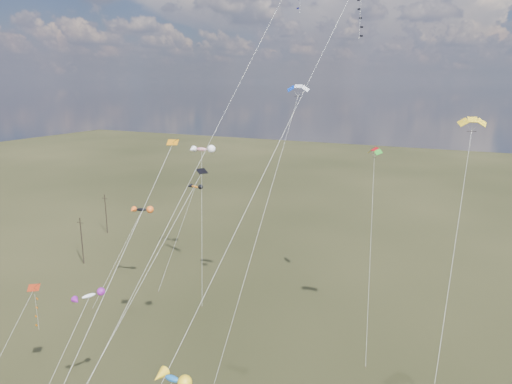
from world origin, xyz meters
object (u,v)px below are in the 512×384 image
at_px(utility_pole_near, 82,241).
at_px(diamond_black_high, 344,36).
at_px(parafoil_yellow, 473,121).
at_px(novelty_black_orange, 141,210).
at_px(utility_pole_far, 106,213).

height_order(utility_pole_near, diamond_black_high, diamond_black_high).
xyz_separation_m(diamond_black_high, parafoil_yellow, (10.26, 7.22, -7.15)).
bearing_deg(novelty_black_orange, utility_pole_far, 143.11).
xyz_separation_m(utility_pole_near, diamond_black_high, (46.69, -13.31, 29.37)).
distance_m(diamond_black_high, novelty_black_orange, 37.14).
xyz_separation_m(parafoil_yellow, novelty_black_orange, (-39.88, 1.26, -13.58)).
xyz_separation_m(utility_pole_near, utility_pole_far, (-8.00, 14.00, 0.00)).
bearing_deg(utility_pole_far, novelty_black_orange, -36.89).
bearing_deg(parafoil_yellow, utility_pole_near, 173.90).
relative_size(diamond_black_high, parafoil_yellow, 1.44).
bearing_deg(diamond_black_high, utility_pole_far, 153.47).
bearing_deg(utility_pole_near, parafoil_yellow, -6.10).
distance_m(utility_pole_near, novelty_black_orange, 19.73).
height_order(utility_pole_near, novelty_black_orange, novelty_black_orange).
height_order(utility_pole_far, diamond_black_high, diamond_black_high).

